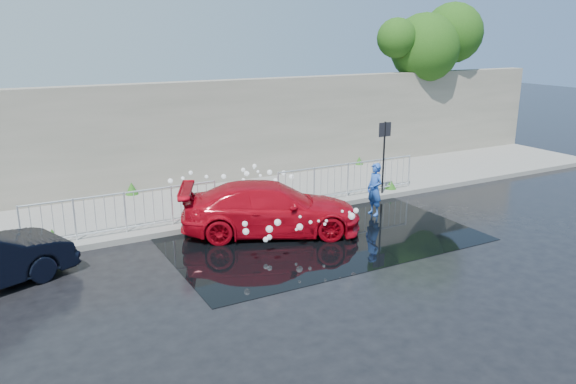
% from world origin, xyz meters
% --- Properties ---
extents(ground, '(90.00, 90.00, 0.00)m').
position_xyz_m(ground, '(0.00, 0.00, 0.00)').
color(ground, black).
rests_on(ground, ground).
extents(pavement, '(30.00, 4.00, 0.15)m').
position_xyz_m(pavement, '(0.00, 5.00, 0.07)').
color(pavement, slate).
rests_on(pavement, ground).
extents(curb, '(30.00, 0.25, 0.16)m').
position_xyz_m(curb, '(0.00, 3.00, 0.08)').
color(curb, slate).
rests_on(curb, ground).
extents(retaining_wall, '(30.00, 0.60, 3.50)m').
position_xyz_m(retaining_wall, '(0.00, 7.20, 1.90)').
color(retaining_wall, slate).
rests_on(retaining_wall, pavement).
extents(puddle, '(8.00, 5.00, 0.01)m').
position_xyz_m(puddle, '(0.50, 1.00, 0.01)').
color(puddle, black).
rests_on(puddle, ground).
extents(sign_post, '(0.45, 0.06, 2.50)m').
position_xyz_m(sign_post, '(4.20, 3.10, 1.72)').
color(sign_post, black).
rests_on(sign_post, ground).
extents(tree, '(5.06, 2.85, 6.46)m').
position_xyz_m(tree, '(9.92, 7.41, 4.83)').
color(tree, '#332114').
rests_on(tree, ground).
extents(railing_left, '(5.05, 0.05, 1.10)m').
position_xyz_m(railing_left, '(-4.00, 3.35, 0.74)').
color(railing_left, silver).
rests_on(railing_left, pavement).
extents(railing_right, '(5.05, 0.05, 1.10)m').
position_xyz_m(railing_right, '(3.00, 3.35, 0.74)').
color(railing_right, silver).
rests_on(railing_right, pavement).
extents(weeds, '(12.17, 3.93, 0.39)m').
position_xyz_m(weeds, '(-0.39, 4.57, 0.33)').
color(weeds, '#205416').
rests_on(weeds, pavement).
extents(water_spray, '(3.71, 5.61, 1.09)m').
position_xyz_m(water_spray, '(-0.26, 2.76, 0.70)').
color(water_spray, white).
rests_on(water_spray, ground).
extents(red_car, '(5.12, 3.68, 1.38)m').
position_xyz_m(red_car, '(-0.50, 1.86, 0.69)').
color(red_car, '#A50614').
rests_on(red_car, ground).
extents(person, '(0.38, 0.57, 1.56)m').
position_xyz_m(person, '(2.89, 1.80, 0.78)').
color(person, blue).
rests_on(person, ground).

